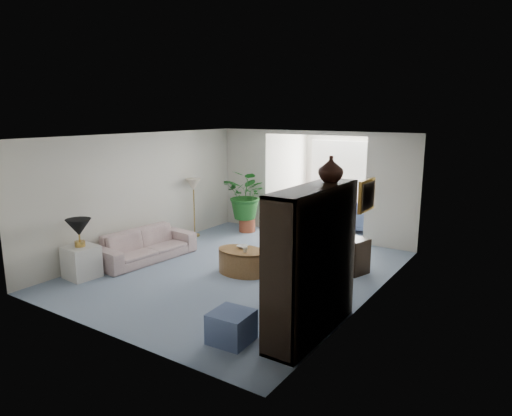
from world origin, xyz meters
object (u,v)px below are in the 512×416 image
Objects in this scene: framed_picture at (368,195)px; sofa at (146,245)px; side_table_dark at (351,255)px; entertainment_cabinet at (312,262)px; wingback_chair at (310,249)px; floor_lamp at (193,185)px; sunroom_table at (344,212)px; coffee_table at (242,261)px; table_lamp at (79,227)px; plant_pot at (247,225)px; sunroom_chair_maroon at (306,210)px; ottoman at (231,327)px; end_table at (81,262)px; coffee_bowl at (242,247)px; sunroom_chair_blue at (360,218)px; coffee_cup at (245,250)px; cabinet_urn at (331,169)px.

framed_picture is 0.24× the size of sofa.
entertainment_cabinet is at bearing -80.03° from side_table_dark.
floor_lamp is at bearing -12.07° from wingback_chair.
sofa is at bearing -110.65° from sunroom_table.
coffee_table is (2.43, -1.49, -1.02)m from floor_lamp.
framed_picture is at bearing 20.58° from table_lamp.
plant_pot is 0.51× the size of sunroom_chair_maroon.
ottoman is 0.64× the size of sunroom_chair_maroon.
framed_picture is 5.12m from end_table.
table_lamp is 2.93m from coffee_bowl.
coffee_bowl reaches higher than plant_pot.
sunroom_chair_maroon is at bearing 83.36° from sunroom_chair_blue.
sunroom_table is (-0.01, 4.80, -0.21)m from coffee_bowl.
sunroom_chair_blue is (0.54, 4.25, -0.16)m from coffee_cup.
sofa reaches higher than plant_pot.
floor_lamp is 0.46× the size of sunroom_chair_maroon.
entertainment_cabinet reaches higher than coffee_cup.
wingback_chair is (3.39, -0.61, -0.86)m from floor_lamp.
table_lamp is 1.22× the size of floor_lamp.
table_lamp reaches higher than coffee_table.
coffee_bowl is at bearing -57.05° from plant_pot.
framed_picture is at bearing 30.33° from sunroom_chair_maroon.
plant_pot is at bearing 133.67° from entertainment_cabinet.
framed_picture is 0.64× the size of sunroom_chair_maroon.
sunroom_chair_blue reaches higher than side_table_dark.
floor_lamp is 5.20m from cabinet_urn.
coffee_table reaches higher than ottoman.
coffee_bowl is at bearing -147.68° from side_table_dark.
coffee_cup is at bearing -55.98° from plant_pot.
coffee_cup is at bearing -87.54° from sunroom_table.
entertainment_cabinet is (4.37, 0.39, 0.71)m from end_table.
plant_pot is at bearing 118.23° from sunroom_chair_blue.
floor_lamp reaches higher than plant_pot.
end_table is 4.17m from wingback_chair.
entertainment_cabinet is at bearing -172.23° from sunroom_chair_blue.
coffee_table is 1.81× the size of sunroom_table.
coffee_table is 2.37× the size of plant_pot.
coffee_table is at bearing -63.43° from coffee_bowl.
coffee_bowl is at bearing 145.60° from entertainment_cabinet.
sunroom_table is at bearing 114.82° from side_table_dark.
sofa is at bearing 81.57° from end_table.
table_lamp is at bearing 0.00° from end_table.
table_lamp is 1.10× the size of plant_pot.
cabinet_urn is (1.96, -0.78, 1.67)m from coffee_cup.
sunroom_chair_maroon is at bearing -135.00° from sunroom_table.
framed_picture is 4.98m from table_lamp.
cabinet_urn is (2.11, -0.88, 1.94)m from coffee_table.
cabinet_urn reaches higher than coffee_bowl.
sunroom_chair_blue is at bearing 80.63° from coffee_table.
coffee_table is at bearing 37.86° from end_table.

